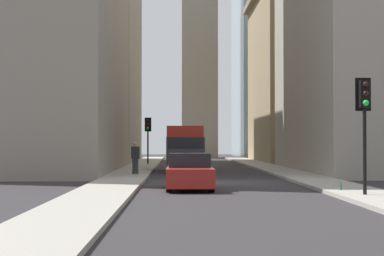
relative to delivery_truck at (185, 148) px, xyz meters
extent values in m
plane|color=#302D30|center=(-10.96, -1.40, -1.46)|extent=(135.00, 135.00, 0.00)
cube|color=#A8A399|center=(-10.96, 3.10, -1.39)|extent=(90.00, 2.20, 0.14)
cube|color=#A8A399|center=(-10.96, -5.90, -1.39)|extent=(90.00, 2.20, 0.14)
cube|color=#9E8966|center=(19.59, -12.00, 7.69)|extent=(16.48, 10.00, 18.30)
cube|color=gray|center=(18.13, 9.20, 8.17)|extent=(17.47, 10.00, 19.27)
cube|color=gray|center=(34.81, -2.08, 8.75)|extent=(4.11, 4.11, 20.42)
cube|color=red|center=(0.91, 0.00, 0.08)|extent=(4.60, 2.25, 2.60)
cube|color=#38383D|center=(-2.29, 0.00, -0.27)|extent=(1.90, 2.25, 1.90)
cube|color=black|center=(-2.29, 0.00, 0.33)|extent=(1.92, 2.09, 0.64)
cylinder|color=black|center=(-2.29, -0.99, -1.02)|extent=(0.88, 0.28, 0.88)
cylinder|color=black|center=(-2.29, 0.98, -1.02)|extent=(0.88, 0.28, 0.88)
cylinder|color=black|center=(2.31, -0.99, -1.02)|extent=(0.88, 0.28, 0.88)
cylinder|color=black|center=(2.31, 0.98, -1.02)|extent=(0.88, 0.28, 0.88)
cube|color=maroon|center=(-15.41, 0.00, -0.93)|extent=(4.30, 1.78, 0.70)
cube|color=black|center=(-15.21, 0.00, -0.31)|extent=(2.10, 1.58, 0.54)
cylinder|color=black|center=(-16.76, -0.78, -1.14)|extent=(0.64, 0.22, 0.64)
cylinder|color=black|center=(-16.76, 0.78, -1.14)|extent=(0.64, 0.22, 0.64)
cylinder|color=black|center=(-14.06, -0.78, -1.14)|extent=(0.64, 0.22, 0.64)
cylinder|color=black|center=(-14.06, 0.78, -1.14)|extent=(0.64, 0.22, 0.64)
cylinder|color=black|center=(-19.57, -5.67, 0.10)|extent=(0.12, 0.12, 2.84)
cube|color=black|center=(-19.57, -5.67, 1.97)|extent=(0.28, 0.32, 0.90)
cube|color=black|center=(-19.41, -5.67, 1.97)|extent=(0.03, 0.52, 1.10)
sphere|color=black|center=(-19.73, -5.67, 2.27)|extent=(0.20, 0.20, 0.20)
sphere|color=black|center=(-19.73, -5.67, 1.97)|extent=(0.20, 0.20, 0.20)
sphere|color=green|center=(-19.73, -5.67, 1.67)|extent=(0.20, 0.20, 0.20)
cylinder|color=black|center=(10.49, 2.80, 0.00)|extent=(0.12, 0.12, 2.64)
cube|color=black|center=(10.49, 2.80, 1.77)|extent=(0.28, 0.32, 0.90)
cube|color=black|center=(10.65, 2.80, 1.77)|extent=(0.03, 0.52, 1.10)
sphere|color=black|center=(10.33, 2.80, 2.07)|extent=(0.20, 0.20, 0.20)
sphere|color=black|center=(10.33, 2.80, 1.77)|extent=(0.20, 0.20, 0.20)
sphere|color=green|center=(10.33, 2.80, 1.47)|extent=(0.20, 0.20, 0.20)
cylinder|color=#33333D|center=(-5.79, 2.65, -0.90)|extent=(0.16, 0.16, 0.84)
cylinder|color=#33333D|center=(-5.79, 2.82, -0.90)|extent=(0.16, 0.16, 0.84)
cube|color=#232328|center=(-5.79, 2.73, -0.17)|extent=(0.26, 0.44, 0.63)
sphere|color=tan|center=(-5.79, 2.73, 0.30)|extent=(0.22, 0.22, 0.22)
cylinder|color=#236033|center=(-17.65, -5.37, -1.22)|extent=(0.07, 0.07, 0.20)
cylinder|color=#236033|center=(-17.65, -5.37, -1.08)|extent=(0.03, 0.03, 0.07)
camera|label=1|loc=(-40.71, 0.47, 0.40)|focal=60.80mm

